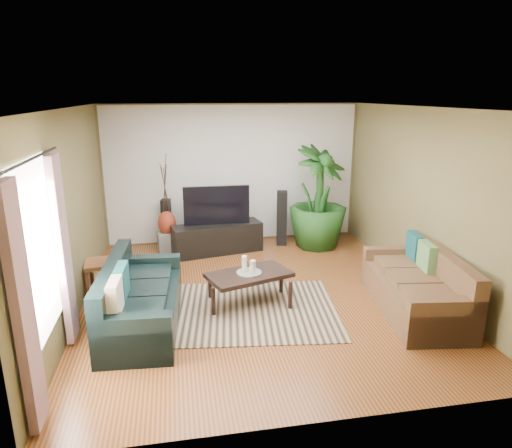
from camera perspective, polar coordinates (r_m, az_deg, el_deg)
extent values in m
plane|color=brown|center=(6.82, 0.30, -8.96)|extent=(5.50, 5.50, 0.00)
plane|color=white|center=(6.19, 0.34, 14.33)|extent=(5.50, 5.50, 0.00)
plane|color=brown|center=(9.03, -2.90, 6.24)|extent=(5.00, 0.00, 5.00)
plane|color=brown|center=(3.84, 7.93, -7.71)|extent=(5.00, 0.00, 5.00)
plane|color=brown|center=(6.42, -22.20, 0.99)|extent=(0.00, 5.50, 5.50)
plane|color=brown|center=(7.25, 20.17, 2.82)|extent=(0.00, 5.50, 5.50)
plane|color=white|center=(9.02, -2.89, 6.23)|extent=(4.90, 0.00, 4.90)
plane|color=white|center=(4.91, -25.64, -3.22)|extent=(0.00, 1.80, 1.80)
cube|color=gray|center=(4.31, -27.10, -9.58)|extent=(0.08, 0.35, 2.20)
cube|color=gray|center=(5.66, -22.96, -3.13)|extent=(0.08, 0.35, 2.20)
cylinder|color=black|center=(4.70, -26.37, 7.23)|extent=(0.03, 1.90, 0.03)
cube|color=black|center=(6.04, -14.04, -8.49)|extent=(1.00, 2.09, 0.85)
cube|color=brown|center=(6.60, 19.29, -6.80)|extent=(1.17, 2.11, 0.85)
cube|color=tan|center=(6.39, -2.03, -10.74)|extent=(2.86, 2.18, 0.01)
cube|color=black|center=(6.50, -0.86, -8.03)|extent=(1.28, 0.95, 0.47)
cylinder|color=gray|center=(6.41, -0.87, -6.06)|extent=(0.35, 0.35, 0.02)
cylinder|color=beige|center=(6.38, -1.46, -4.98)|extent=(0.07, 0.07, 0.23)
cylinder|color=beige|center=(6.34, -0.46, -5.37)|extent=(0.07, 0.07, 0.18)
cylinder|color=beige|center=(6.44, -0.35, -5.16)|extent=(0.07, 0.07, 0.15)
cube|color=black|center=(8.55, -4.84, -1.79)|extent=(1.72, 0.83, 0.55)
cube|color=black|center=(8.40, -4.96, 2.36)|extent=(1.21, 0.07, 0.71)
cube|color=black|center=(8.91, -11.10, 0.05)|extent=(0.20, 0.22, 0.95)
cube|color=black|center=(8.91, 3.24, 0.74)|extent=(0.23, 0.25, 1.07)
imported|color=#1B4A18|center=(8.76, 7.80, 3.30)|extent=(1.53, 1.53, 1.95)
cylinder|color=black|center=(8.98, 7.60, -1.90)|extent=(0.36, 0.36, 0.28)
cube|color=gray|center=(8.79, -10.95, -2.14)|extent=(0.42, 0.42, 0.37)
ellipsoid|color=maroon|center=(8.69, -11.07, 0.07)|extent=(0.34, 0.34, 0.47)
cube|color=brown|center=(7.18, -18.54, -6.33)|extent=(0.52, 0.52, 0.51)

